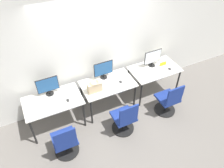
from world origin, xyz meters
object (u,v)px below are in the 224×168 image
object	(u,v)px
mouse_left	(68,100)
keyboard_center	(110,86)
keyboard_right	(159,72)
office_chair_center	(125,120)
monitor_right	(153,58)
mouse_center	(121,82)
office_chair_left	(65,143)
mouse_right	(170,69)
monitor_center	(103,70)
office_chair_right	(168,101)
handbag	(95,87)
monitor_left	(48,86)
keyboard_left	(54,105)

from	to	relation	value
mouse_left	keyboard_center	distance (m)	0.94
keyboard_right	office_chair_center	bearing A→B (deg)	-152.40
keyboard_center	monitor_right	distance (m)	1.26
mouse_center	office_chair_left	bearing A→B (deg)	-155.11
mouse_left	mouse_right	xyz separation A→B (m)	(2.45, -0.03, 0.00)
monitor_center	office_chair_right	distance (m)	1.61
keyboard_center	handbag	bearing A→B (deg)	-177.82
monitor_left	monitor_center	bearing A→B (deg)	0.41
keyboard_left	mouse_left	world-z (taller)	mouse_left
keyboard_center	monitor_right	world-z (taller)	monitor_right
monitor_left	handbag	bearing A→B (deg)	-20.16
monitor_right	mouse_left	bearing A→B (deg)	-172.83
monitor_left	mouse_left	world-z (taller)	monitor_left
mouse_center	keyboard_right	xyz separation A→B (m)	(0.95, -0.06, -0.01)
keyboard_left	office_chair_center	bearing A→B (deg)	-26.97
keyboard_left	keyboard_center	size ratio (longest dim) A/B	1.00
office_chair_left	keyboard_center	size ratio (longest dim) A/B	1.99
keyboard_right	office_chair_left	bearing A→B (deg)	-165.47
monitor_center	mouse_right	xyz separation A→B (m)	(1.51, -0.39, -0.21)
mouse_left	office_chair_left	world-z (taller)	office_chair_left
office_chair_center	office_chair_right	bearing A→B (deg)	2.28
office_chair_left	handbag	world-z (taller)	handbag
keyboard_right	monitor_left	bearing A→B (deg)	171.48
mouse_left	monitor_center	xyz separation A→B (m)	(0.94, 0.36, 0.21)
mouse_left	mouse_right	bearing A→B (deg)	-0.82
office_chair_left	monitor_center	size ratio (longest dim) A/B	1.98
monitor_left	mouse_left	xyz separation A→B (m)	(0.28, -0.35, -0.21)
monitor_left	monitor_right	bearing A→B (deg)	-1.85
keyboard_left	mouse_left	distance (m)	0.28
office_chair_left	office_chair_center	bearing A→B (deg)	0.34
handbag	office_chair_center	bearing A→B (deg)	-61.78
keyboard_left	office_chair_left	xyz separation A→B (m)	(-0.02, -0.63, -0.39)
keyboard_right	keyboard_left	bearing A→B (deg)	-179.98
keyboard_left	monitor_center	bearing A→B (deg)	17.10
mouse_center	monitor_left	bearing A→B (deg)	168.51
office_chair_left	keyboard_center	world-z (taller)	office_chair_left
keyboard_left	mouse_center	distance (m)	1.49
monitor_center	keyboard_right	distance (m)	1.29
keyboard_center	mouse_right	distance (m)	1.52
monitor_left	office_chair_left	size ratio (longest dim) A/B	0.51
keyboard_right	office_chair_right	bearing A→B (deg)	-96.74
keyboard_center	mouse_right	xyz separation A→B (m)	(1.51, -0.08, 0.01)
monitor_right	handbag	world-z (taller)	monitor_right
monitor_left	keyboard_right	xyz separation A→B (m)	(2.43, -0.36, -0.21)
monitor_center	mouse_right	distance (m)	1.58
office_chair_center	monitor_left	bearing A→B (deg)	141.15
keyboard_center	keyboard_right	xyz separation A→B (m)	(1.22, -0.06, 0.00)
office_chair_right	office_chair_center	bearing A→B (deg)	-177.72
office_chair_right	monitor_left	bearing A→B (deg)	158.17
mouse_left	keyboard_center	bearing A→B (deg)	2.62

